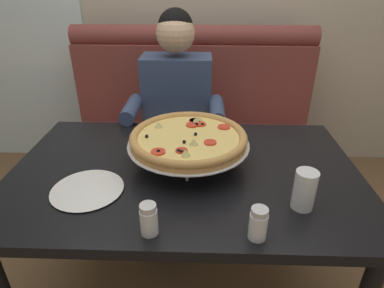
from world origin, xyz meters
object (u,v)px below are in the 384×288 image
(plate_near_left, at_px, (87,188))
(pizza, at_px, (188,139))
(booth_bench, at_px, (192,141))
(shaker_parmesan, at_px, (258,225))
(dining_table, at_px, (185,186))
(diner_main, at_px, (176,114))
(drinking_glass, at_px, (304,192))
(shaker_oregano, at_px, (149,221))

(plate_near_left, bearing_deg, pizza, 30.05)
(booth_bench, bearing_deg, shaker_parmesan, -79.66)
(shaker_parmesan, relative_size, plate_near_left, 0.41)
(shaker_parmesan, bearing_deg, plate_near_left, 159.77)
(booth_bench, distance_m, pizza, 0.97)
(dining_table, distance_m, diner_main, 0.65)
(drinking_glass, bearing_deg, pizza, 145.20)
(shaker_oregano, xyz_separation_m, drinking_glass, (0.49, 0.14, 0.02))
(diner_main, xyz_separation_m, drinking_glass, (0.49, -0.86, 0.09))
(dining_table, height_order, shaker_oregano, shaker_oregano)
(diner_main, bearing_deg, pizza, -80.53)
(plate_near_left, xyz_separation_m, drinking_glass, (0.74, -0.06, 0.05))
(booth_bench, xyz_separation_m, plate_near_left, (-0.34, -1.06, 0.36))
(shaker_oregano, height_order, drinking_glass, drinking_glass)
(diner_main, bearing_deg, drinking_glass, -60.56)
(diner_main, distance_m, drinking_glass, 0.99)
(booth_bench, distance_m, dining_table, 0.94)
(dining_table, bearing_deg, diner_main, 97.62)
(booth_bench, relative_size, pizza, 3.42)
(diner_main, bearing_deg, booth_bench, 72.21)
(pizza, height_order, shaker_parmesan, pizza)
(pizza, distance_m, drinking_glass, 0.47)
(pizza, relative_size, shaker_parmesan, 4.61)
(shaker_parmesan, relative_size, shaker_oregano, 1.01)
(dining_table, relative_size, plate_near_left, 5.34)
(diner_main, distance_m, shaker_parmesan, 1.06)
(booth_bench, xyz_separation_m, drinking_glass, (0.40, -1.13, 0.40))
(booth_bench, height_order, pizza, booth_bench)
(dining_table, height_order, shaker_parmesan, shaker_parmesan)
(booth_bench, relative_size, diner_main, 1.30)
(booth_bench, distance_m, drinking_glass, 1.26)
(drinking_glass, bearing_deg, diner_main, 119.44)
(pizza, distance_m, plate_near_left, 0.42)
(shaker_parmesan, xyz_separation_m, drinking_glass, (0.17, 0.15, 0.02))
(booth_bench, relative_size, plate_near_left, 6.42)
(pizza, bearing_deg, shaker_parmesan, -62.21)
(pizza, xyz_separation_m, shaker_parmesan, (0.22, -0.42, -0.07))
(shaker_parmesan, bearing_deg, booth_bench, 100.34)
(pizza, height_order, shaker_oregano, pizza)
(shaker_oregano, distance_m, drinking_glass, 0.51)
(dining_table, bearing_deg, pizza, 73.55)
(pizza, xyz_separation_m, shaker_oregano, (-0.10, -0.41, -0.07))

